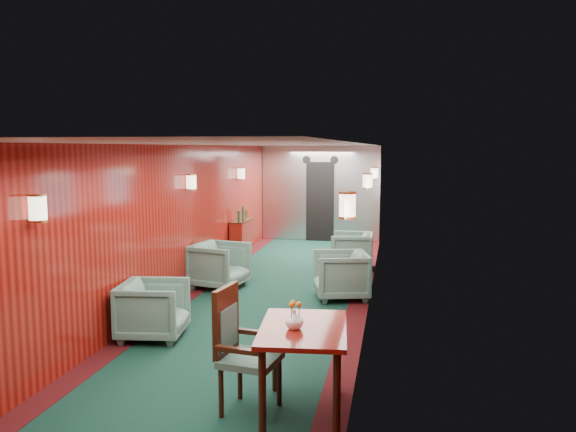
# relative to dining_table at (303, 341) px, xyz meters

# --- Properties ---
(room) EXTENTS (12.00, 12.10, 2.40)m
(room) POSITION_rel_dining_table_xyz_m (-1.09, 3.45, 0.96)
(room) COLOR #0E3327
(room) RESTS_ON ground
(bulkhead) EXTENTS (2.98, 0.17, 2.39)m
(bulkhead) POSITION_rel_dining_table_xyz_m (-1.09, 9.37, 0.51)
(bulkhead) COLOR silver
(bulkhead) RESTS_ON ground
(windows_right) EXTENTS (0.02, 8.60, 0.80)m
(windows_right) POSITION_rel_dining_table_xyz_m (0.40, 3.70, 0.78)
(windows_right) COLOR silver
(windows_right) RESTS_ON ground
(wall_sconces) EXTENTS (2.97, 7.97, 0.25)m
(wall_sconces) POSITION_rel_dining_table_xyz_m (-1.09, 4.02, 1.12)
(wall_sconces) COLOR #FFF2C6
(wall_sconces) RESTS_ON ground
(dining_table) EXTENTS (0.85, 1.14, 0.80)m
(dining_table) POSITION_rel_dining_table_xyz_m (0.00, 0.00, 0.00)
(dining_table) COLOR maroon
(dining_table) RESTS_ON ground
(side_chair) EXTENTS (0.57, 0.59, 1.13)m
(side_chair) POSITION_rel_dining_table_xyz_m (-0.58, -0.01, -0.06)
(side_chair) COLOR #214D44
(side_chair) RESTS_ON ground
(credenza) EXTENTS (0.29, 0.93, 1.11)m
(credenza) POSITION_rel_dining_table_xyz_m (-2.43, 6.73, -0.25)
(credenza) COLOR maroon
(credenza) RESTS_ON ground
(flower_vase) EXTENTS (0.20, 0.20, 0.17)m
(flower_vase) POSITION_rel_dining_table_xyz_m (-0.07, -0.07, 0.21)
(flower_vase) COLOR white
(flower_vase) RESTS_ON dining_table
(armchair_left_near) EXTENTS (0.88, 0.86, 0.72)m
(armchair_left_near) POSITION_rel_dining_table_xyz_m (-2.15, 1.64, -0.31)
(armchair_left_near) COLOR #214D44
(armchair_left_near) RESTS_ON ground
(armchair_left_far) EXTENTS (1.00, 0.98, 0.77)m
(armchair_left_far) POSITION_rel_dining_table_xyz_m (-2.12, 4.21, -0.29)
(armchair_left_far) COLOR #214D44
(armchair_left_far) RESTS_ON ground
(armchair_right_near) EXTENTS (0.99, 0.97, 0.74)m
(armchair_right_near) POSITION_rel_dining_table_xyz_m (-0.04, 3.91, -0.30)
(armchair_right_near) COLOR #214D44
(armchair_right_near) RESTS_ON ground
(armchair_right_far) EXTENTS (0.81, 0.79, 0.72)m
(armchair_right_far) POSITION_rel_dining_table_xyz_m (-0.04, 6.12, -0.31)
(armchair_right_far) COLOR #214D44
(armchair_right_far) RESTS_ON ground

